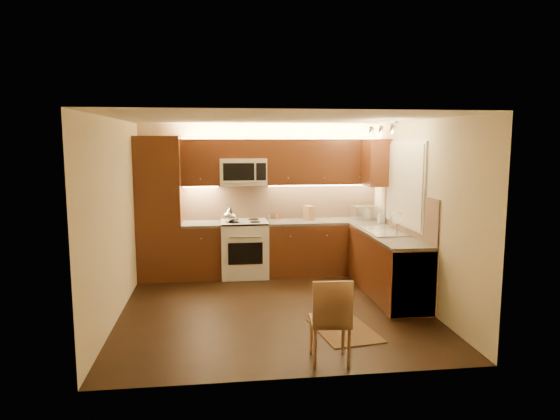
{
  "coord_description": "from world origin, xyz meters",
  "views": [
    {
      "loc": [
        -0.74,
        -6.37,
        2.22
      ],
      "look_at": [
        0.15,
        0.55,
        1.25
      ],
      "focal_mm": 31.95,
      "sensor_mm": 36.0,
      "label": 1
    }
  ],
  "objects": [
    {
      "name": "dining_chair",
      "position": [
        0.37,
        -1.67,
        0.44
      ],
      "size": [
        0.42,
        0.42,
        0.89
      ],
      "primitive_type": null,
      "rotation": [
        0.0,
        0.0,
        -0.08
      ],
      "color": "olive",
      "rests_on": "floor"
    },
    {
      "name": "floor",
      "position": [
        0.0,
        0.0,
        0.0
      ],
      "size": [
        4.0,
        4.0,
        0.01
      ],
      "primitive_type": "cube",
      "color": "black",
      "rests_on": "ground"
    },
    {
      "name": "base_cab_back_left",
      "position": [
        -0.99,
        1.7,
        0.43
      ],
      "size": [
        0.62,
        0.6,
        0.86
      ],
      "primitive_type": "cube",
      "color": "#41190D",
      "rests_on": "floor"
    },
    {
      "name": "sink",
      "position": [
        1.7,
        0.55,
        0.98
      ],
      "size": [
        0.52,
        0.86,
        0.15
      ],
      "primitive_type": null,
      "color": "silver",
      "rests_on": "counter_right"
    },
    {
      "name": "wall_right",
      "position": [
        2.0,
        0.0,
        1.25
      ],
      "size": [
        0.01,
        4.0,
        2.5
      ],
      "primitive_type": "cube",
      "color": "beige",
      "rests_on": "ground"
    },
    {
      "name": "window_frame",
      "position": [
        1.99,
        0.55,
        1.6
      ],
      "size": [
        0.03,
        1.44,
        1.24
      ],
      "primitive_type": "cube",
      "color": "silver",
      "rests_on": "wall_right"
    },
    {
      "name": "spice_jar_c",
      "position": [
        0.14,
        1.93,
        0.95
      ],
      "size": [
        0.05,
        0.05,
        0.1
      ],
      "primitive_type": "cylinder",
      "rotation": [
        0.0,
        0.0,
        0.33
      ],
      "color": "silver",
      "rests_on": "counter_back_right"
    },
    {
      "name": "microwave",
      "position": [
        -0.3,
        1.81,
        1.72
      ],
      "size": [
        0.76,
        0.38,
        0.44
      ],
      "primitive_type": null,
      "color": "silver",
      "rests_on": "wall_back"
    },
    {
      "name": "window_blinds",
      "position": [
        1.97,
        0.55,
        1.6
      ],
      "size": [
        0.02,
        1.36,
        1.16
      ],
      "primitive_type": "cube",
      "color": "silver",
      "rests_on": "wall_right"
    },
    {
      "name": "rug",
      "position": [
        0.73,
        -0.9,
        0.01
      ],
      "size": [
        0.77,
        1.03,
        0.01
      ],
      "primitive_type": "cube",
      "rotation": [
        0.0,
        0.0,
        0.15
      ],
      "color": "black",
      "rests_on": "floor"
    },
    {
      "name": "track_light_bar",
      "position": [
        1.55,
        0.4,
        2.46
      ],
      "size": [
        0.04,
        1.2,
        0.03
      ],
      "primitive_type": "cube",
      "color": "silver",
      "rests_on": "ceiling"
    },
    {
      "name": "soap_bottle",
      "position": [
        1.91,
        1.34,
        1.01
      ],
      "size": [
        0.11,
        0.11,
        0.21
      ],
      "primitive_type": "imported",
      "rotation": [
        0.0,
        0.0,
        0.12
      ],
      "color": "silver",
      "rests_on": "counter_right"
    },
    {
      "name": "stove",
      "position": [
        -0.3,
        1.68,
        0.46
      ],
      "size": [
        0.76,
        0.65,
        0.92
      ],
      "primitive_type": null,
      "color": "silver",
      "rests_on": "floor"
    },
    {
      "name": "counter_right",
      "position": [
        1.7,
        0.4,
        0.88
      ],
      "size": [
        0.6,
        2.0,
        0.04
      ],
      "primitive_type": "cube",
      "color": "#3E3B39",
      "rests_on": "base_cab_right"
    },
    {
      "name": "spice_jar_b",
      "position": [
        0.31,
        1.94,
        0.95
      ],
      "size": [
        0.05,
        0.05,
        0.1
      ],
      "primitive_type": "cylinder",
      "rotation": [
        0.0,
        0.0,
        -0.02
      ],
      "color": "brown",
      "rests_on": "counter_back_right"
    },
    {
      "name": "wall_back",
      "position": [
        0.0,
        2.0,
        1.25
      ],
      "size": [
        4.0,
        0.01,
        2.5
      ],
      "primitive_type": "cube",
      "color": "beige",
      "rests_on": "ground"
    },
    {
      "name": "spice_jar_a",
      "position": [
        0.53,
        1.86,
        0.95
      ],
      "size": [
        0.05,
        0.05,
        0.1
      ],
      "primitive_type": "cylinder",
      "rotation": [
        0.0,
        0.0,
        -0.07
      ],
      "color": "silver",
      "rests_on": "counter_back_right"
    },
    {
      "name": "counter_back_left",
      "position": [
        -0.99,
        1.7,
        0.88
      ],
      "size": [
        0.62,
        0.6,
        0.04
      ],
      "primitive_type": "cube",
      "color": "#3E3B39",
      "rests_on": "base_cab_back_left"
    },
    {
      "name": "kettle",
      "position": [
        -0.53,
        1.58,
        1.04
      ],
      "size": [
        0.26,
        0.26,
        0.25
      ],
      "primitive_type": null,
      "rotation": [
        0.0,
        0.0,
        0.27
      ],
      "color": "silver",
      "rests_on": "stove"
    },
    {
      "name": "base_cab_back_right",
      "position": [
        1.04,
        1.7,
        0.43
      ],
      "size": [
        1.92,
        0.6,
        0.86
      ],
      "primitive_type": "cube",
      "color": "#41190D",
      "rests_on": "floor"
    },
    {
      "name": "ceiling",
      "position": [
        0.0,
        0.0,
        2.5
      ],
      "size": [
        4.0,
        4.0,
        0.01
      ],
      "primitive_type": "cube",
      "color": "beige",
      "rests_on": "ground"
    },
    {
      "name": "upper_cab_back_left",
      "position": [
        -0.99,
        1.82,
        1.88
      ],
      "size": [
        0.62,
        0.35,
        0.75
      ],
      "primitive_type": "cube",
      "color": "#41190D",
      "rests_on": "wall_back"
    },
    {
      "name": "backsplash_back",
      "position": [
        0.35,
        1.99,
        1.2
      ],
      "size": [
        3.3,
        0.02,
        0.6
      ],
      "primitive_type": "cube",
      "color": "tan",
      "rests_on": "wall_back"
    },
    {
      "name": "pantry",
      "position": [
        -1.65,
        1.7,
        1.15
      ],
      "size": [
        0.7,
        0.6,
        2.3
      ],
      "primitive_type": "cube",
      "color": "#41190D",
      "rests_on": "floor"
    },
    {
      "name": "counter_back_right",
      "position": [
        1.04,
        1.7,
        0.88
      ],
      "size": [
        1.92,
        0.6,
        0.04
      ],
      "primitive_type": "cube",
      "color": "#3E3B39",
      "rests_on": "base_cab_back_right"
    },
    {
      "name": "dishwasher",
      "position": [
        1.7,
        -0.3,
        0.43
      ],
      "size": [
        0.58,
        0.6,
        0.84
      ],
      "primitive_type": "cube",
      "color": "silver",
      "rests_on": "floor"
    },
    {
      "name": "wall_front",
      "position": [
        0.0,
        -2.0,
        1.25
      ],
      "size": [
        4.0,
        0.01,
        2.5
      ],
      "primitive_type": "cube",
      "color": "beige",
      "rests_on": "ground"
    },
    {
      "name": "knife_block",
      "position": [
        0.8,
        1.77,
        1.02
      ],
      "size": [
        0.17,
        0.2,
        0.24
      ],
      "primitive_type": "cube",
      "rotation": [
        0.0,
        0.0,
        0.4
      ],
      "color": "olive",
      "rests_on": "counter_back_right"
    },
    {
      "name": "wall_left",
      "position": [
        -2.0,
        0.0,
        1.25
      ],
      "size": [
        0.01,
        4.0,
        2.5
      ],
      "primitive_type": "cube",
      "color": "beige",
      "rests_on": "ground"
    },
    {
      "name": "backsplash_right",
      "position": [
        1.99,
        0.4,
        1.2
      ],
      "size": [
        0.02,
        2.0,
        0.6
      ],
      "primitive_type": "cube",
      "color": "tan",
      "rests_on": "wall_right"
    },
    {
      "name": "upper_cab_right_corner",
      "position": [
        1.82,
        1.4,
        1.88
      ],
      "size": [
        0.35,
        0.5,
        0.75
      ],
      "primitive_type": "cube",
      "color": "#41190D",
      "rests_on": "wall_right"
    },
    {
      "name": "upper_cab_bridge",
      "position": [
        -0.3,
        1.82,
        2.09
      ],
      "size": [
        0.76,
        0.35,
        0.31
      ],
      "primitive_type": "cube",
      "color": "#41190D",
      "rests_on": "wall_back"
    },
    {
      "name": "spice_jar_d",
      "position": [
        0.27,
        1.91,
        0.95
      ],
      "size": [
        0.06,
        0.06,
        0.1
      ],
      "primitive_type": "cylinder",
      "rotation": [
        0.0,
        0.0,
        -0.38
      ],
      "color": "#A25D30",
      "rests_on": "counter_back_right"
    },
    {
      "name": "upper_cab_back_right",
      "position": [
        1.04,
        1.82,
        1.88
      ],
      "size": [
        1.92,
        0.35,
        0.75
      ],
      "primitive_type": "cube",
      "color": "#41190D",
      "rests_on": "wall_back"
    },
    {
      "name": "base_cab_right",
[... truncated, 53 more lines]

